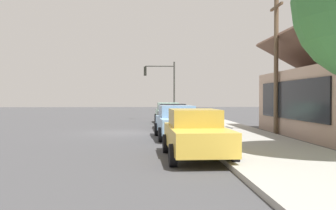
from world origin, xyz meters
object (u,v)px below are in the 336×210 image
at_px(car_seafoam, 168,113).
at_px(car_mustard, 196,133).
at_px(traffic_light_main, 162,81).
at_px(fire_hydrant_red, 210,129).
at_px(utility_pole_wooden, 276,62).
at_px(car_charcoal, 172,116).
at_px(car_skyblue, 177,122).

distance_m(car_seafoam, car_mustard, 17.46).
distance_m(traffic_light_main, fire_hydrant_red, 16.58).
bearing_deg(traffic_light_main, utility_pole_wooden, 22.23).
bearing_deg(car_charcoal, traffic_light_main, -177.98).
height_order(car_mustard, traffic_light_main, traffic_light_main).
xyz_separation_m(utility_pole_wooden, fire_hydrant_red, (2.37, -4.00, -3.43)).
relative_size(car_mustard, fire_hydrant_red, 6.57).
bearing_deg(traffic_light_main, car_mustard, 0.73).
height_order(car_skyblue, utility_pole_wooden, utility_pole_wooden).
xyz_separation_m(car_seafoam, traffic_light_main, (-4.43, -0.29, 2.68)).
height_order(car_seafoam, fire_hydrant_red, car_seafoam).
distance_m(car_seafoam, car_charcoal, 5.71).
height_order(car_charcoal, fire_hydrant_red, car_charcoal).
relative_size(car_seafoam, fire_hydrant_red, 6.73).
relative_size(traffic_light_main, utility_pole_wooden, 0.69).
height_order(car_seafoam, traffic_light_main, traffic_light_main).
bearing_deg(car_charcoal, car_mustard, 0.67).
bearing_deg(car_mustard, traffic_light_main, 179.35).
distance_m(car_charcoal, utility_pole_wooden, 7.25).
relative_size(car_charcoal, fire_hydrant_red, 6.30).
bearing_deg(utility_pole_wooden, car_seafoam, -150.28).
relative_size(traffic_light_main, fire_hydrant_red, 7.32).
height_order(car_skyblue, fire_hydrant_red, car_skyblue).
height_order(car_seafoam, car_mustard, same).
bearing_deg(traffic_light_main, car_seafoam, 3.70).
distance_m(car_seafoam, utility_pole_wooden, 11.28).
xyz_separation_m(car_seafoam, car_skyblue, (11.26, -0.15, 0.00)).
distance_m(car_mustard, traffic_light_main, 22.06).
height_order(traffic_light_main, utility_pole_wooden, utility_pole_wooden).
relative_size(car_seafoam, car_mustard, 1.03).
xyz_separation_m(car_skyblue, traffic_light_main, (-15.70, -0.14, 2.67)).
bearing_deg(car_seafoam, car_charcoal, -2.04).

